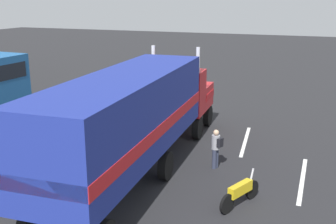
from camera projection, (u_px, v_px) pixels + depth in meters
ground_plane at (178, 132)px, 21.42m from camera, size 120.00×120.00×0.00m
lane_stripe_near at (245, 141)px, 20.11m from camera, size 4.39×0.60×0.01m
lane_stripe_mid at (302, 180)px, 15.86m from camera, size 4.40×0.20×0.01m
semi_truck at (139, 112)px, 15.69m from camera, size 14.29×3.63×4.50m
person_bystander at (216, 147)px, 16.72m from camera, size 0.38×0.48×1.63m
motorcycle at (240, 192)px, 13.78m from camera, size 1.98×0.91×1.12m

